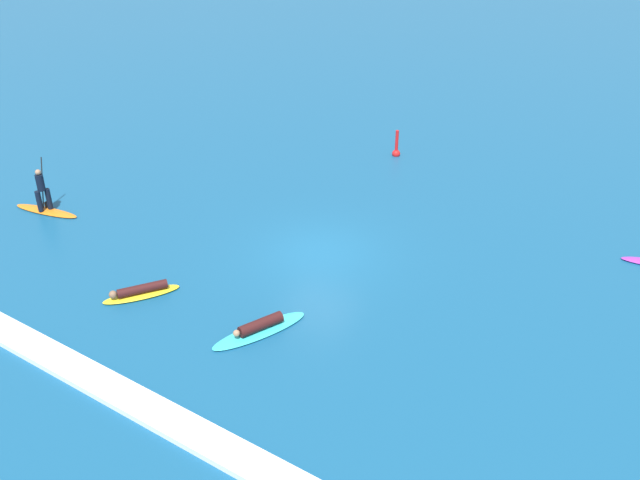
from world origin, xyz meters
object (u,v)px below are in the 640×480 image
at_px(surfer_on_orange_board, 44,202).
at_px(surfer_on_teal_board, 260,328).
at_px(surfer_on_yellow_board, 140,292).
at_px(marker_buoy, 396,150).

relative_size(surfer_on_orange_board, surfer_on_teal_board, 0.93).
bearing_deg(surfer_on_yellow_board, marker_buoy, -152.23).
relative_size(surfer_on_teal_board, surfer_on_yellow_board, 1.34).
bearing_deg(surfer_on_orange_board, surfer_on_yellow_board, 152.61).
bearing_deg(marker_buoy, surfer_on_yellow_board, -95.11).
relative_size(surfer_on_orange_board, marker_buoy, 2.23).
bearing_deg(marker_buoy, surfer_on_orange_board, -124.64).
bearing_deg(surfer_on_orange_board, surfer_on_teal_board, 161.11).
distance_m(surfer_on_orange_board, surfer_on_yellow_board, 7.62).
height_order(surfer_on_teal_board, surfer_on_yellow_board, surfer_on_teal_board).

